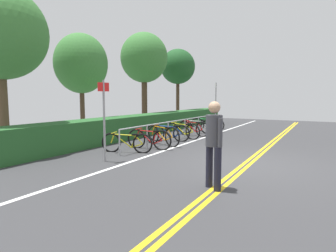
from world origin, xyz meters
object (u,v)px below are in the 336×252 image
(bicycle_4, at_px, (182,131))
(bicycle_5, at_px, (193,129))
(bicycle_0, at_px, (127,143))
(bicycle_2, at_px, (162,135))
(tree_mid, at_px, (81,64))
(sign_post_near, at_px, (104,113))
(tree_far_right, at_px, (144,58))
(bicycle_3, at_px, (169,133))
(bicycle_1, at_px, (149,139))
(bicycle_6, at_px, (197,127))
(tree_extra, at_px, (178,67))
(pedestrian, at_px, (214,139))
(bicycle_7, at_px, (207,125))
(bike_rack, at_px, (177,125))
(sign_post_far, at_px, (216,102))

(bicycle_4, relative_size, bicycle_5, 1.06)
(bicycle_0, xyz_separation_m, bicycle_2, (1.81, -0.26, 0.05))
(bicycle_4, height_order, tree_mid, tree_mid)
(sign_post_near, bearing_deg, tree_far_right, 26.86)
(bicycle_3, relative_size, tree_far_right, 0.30)
(tree_mid, height_order, tree_far_right, tree_far_right)
(bicycle_1, height_order, bicycle_6, bicycle_1)
(bicycle_3, bearing_deg, tree_extra, 24.99)
(pedestrian, bearing_deg, bicycle_0, 60.87)
(bicycle_4, xyz_separation_m, bicycle_7, (2.87, -0.03, 0.01))
(bicycle_4, height_order, sign_post_near, sign_post_near)
(bike_rack, bearing_deg, sign_post_far, -0.39)
(bicycle_1, relative_size, pedestrian, 0.99)
(bicycle_4, relative_size, sign_post_far, 0.67)
(bicycle_7, xyz_separation_m, pedestrian, (-8.66, -3.53, 0.64))
(bicycle_4, distance_m, bicycle_6, 1.93)
(bicycle_7, bearing_deg, bicycle_4, 179.31)
(bicycle_4, bearing_deg, tree_mid, 110.36)
(sign_post_far, bearing_deg, bicycle_7, -178.13)
(bike_rack, distance_m, sign_post_far, 4.73)
(sign_post_near, bearing_deg, bicycle_1, -0.10)
(bicycle_0, xyz_separation_m, tree_mid, (2.10, 4.15, 2.97))
(pedestrian, bearing_deg, bike_rack, 33.91)
(bike_rack, xyz_separation_m, bicycle_1, (-2.39, -0.15, -0.28))
(bicycle_6, relative_size, bicycle_7, 0.97)
(bike_rack, relative_size, bicycle_1, 4.52)
(bicycle_7, bearing_deg, tree_mid, 135.80)
(bicycle_1, height_order, bicycle_7, bicycle_7)
(bicycle_4, distance_m, sign_post_near, 5.15)
(bike_rack, bearing_deg, bicycle_6, 3.04)
(pedestrian, bearing_deg, tree_extra, 30.23)
(bicycle_6, xyz_separation_m, tree_extra, (4.75, 3.52, 3.54))
(bicycle_4, xyz_separation_m, bicycle_6, (1.92, 0.17, -0.00))
(bicycle_3, relative_size, tree_mid, 0.36)
(bicycle_4, relative_size, tree_extra, 0.34)
(bicycle_4, xyz_separation_m, bicycle_5, (1.03, -0.07, -0.00))
(bicycle_6, relative_size, sign_post_near, 0.76)
(bicycle_0, distance_m, bicycle_5, 4.73)
(pedestrian, bearing_deg, tree_mid, 62.07)
(bike_rack, xyz_separation_m, sign_post_far, (4.64, -0.03, 0.92))
(bicycle_3, relative_size, bicycle_5, 1.01)
(tree_far_right, bearing_deg, bicycle_7, -88.21)
(tree_extra, bearing_deg, pedestrian, -149.77)
(bicycle_0, distance_m, sign_post_far, 8.02)
(bicycle_0, bearing_deg, sign_post_near, -168.41)
(bicycle_3, relative_size, bicycle_7, 0.94)
(bicycle_1, relative_size, tree_mid, 0.37)
(bicycle_4, relative_size, pedestrian, 1.02)
(bicycle_3, bearing_deg, bicycle_6, 0.66)
(bicycle_6, bearing_deg, bicycle_2, -176.15)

